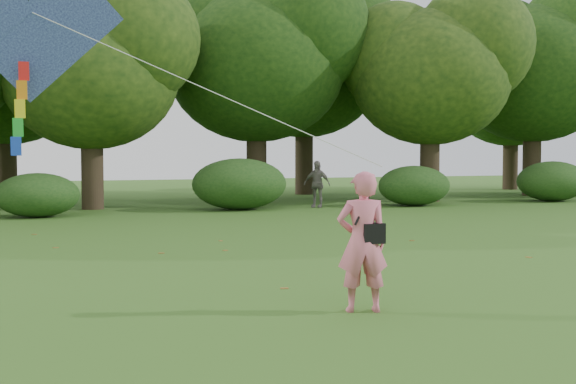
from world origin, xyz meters
name	(u,v)px	position (x,y,z in m)	size (l,w,h in m)	color
ground	(434,325)	(0.00, 0.00, 0.00)	(100.00, 100.00, 0.00)	#265114
man_kite_flyer	(362,242)	(-0.48, 0.94, 0.90)	(0.66, 0.43, 1.80)	#E76C86
bystander_right	(317,184)	(6.05, 17.87, 0.89)	(1.04, 0.43, 1.77)	slate
crossbody_bag	(372,232)	(-0.36, 0.91, 1.02)	(0.43, 0.20, 0.71)	black
flying_kite	(31,15)	(-4.38, 3.36, 3.94)	(5.42, 2.89, 3.37)	#254BA0
tree_line	(174,69)	(1.67, 22.88, 5.60)	(54.70, 15.30, 9.48)	#3A2D1E
shrub_band	(138,188)	(-0.72, 17.60, 0.86)	(39.15, 3.22, 1.88)	#264919
fallen_leaves	(257,259)	(-0.30, 5.83, 0.01)	(11.25, 13.32, 0.01)	brown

